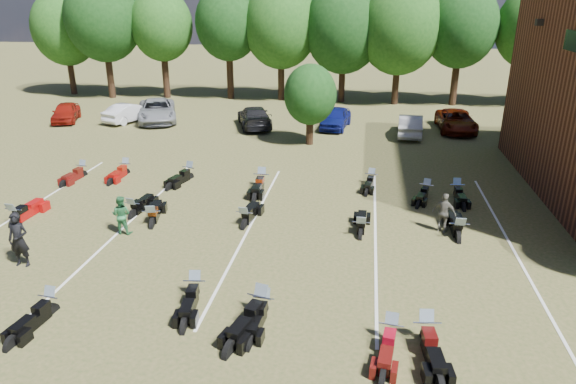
% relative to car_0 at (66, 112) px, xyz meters
% --- Properties ---
extents(ground, '(160.00, 160.00, 0.00)m').
position_rel_car_0_xyz_m(ground, '(20.39, -18.95, -0.68)').
color(ground, brown).
rests_on(ground, ground).
extents(car_0, '(2.86, 4.29, 1.36)m').
position_rel_car_0_xyz_m(car_0, '(0.00, 0.00, 0.00)').
color(car_0, maroon).
rests_on(car_0, ground).
extents(car_1, '(2.85, 4.36, 1.36)m').
position_rel_car_0_xyz_m(car_1, '(4.67, 0.63, 0.00)').
color(car_1, silver).
rests_on(car_1, ground).
extents(car_2, '(4.55, 6.25, 1.58)m').
position_rel_car_0_xyz_m(car_2, '(6.60, 1.09, 0.11)').
color(car_2, gray).
rests_on(car_2, ground).
extents(car_3, '(3.58, 5.41, 1.46)m').
position_rel_car_0_xyz_m(car_3, '(14.05, 0.38, 0.05)').
color(car_3, black).
rests_on(car_3, ground).
extents(car_4, '(2.24, 4.38, 1.43)m').
position_rel_car_0_xyz_m(car_4, '(19.72, 0.95, 0.04)').
color(car_4, navy).
rests_on(car_4, ground).
extents(car_5, '(1.75, 4.37, 1.41)m').
position_rel_car_0_xyz_m(car_5, '(24.70, -0.39, 0.03)').
color(car_5, '#AAAAA6').
rests_on(car_5, ground).
extents(car_6, '(2.40, 5.06, 1.39)m').
position_rel_car_0_xyz_m(car_6, '(27.89, 1.42, 0.02)').
color(car_6, '#531204').
rests_on(car_6, ground).
extents(car_7, '(3.57, 5.66, 1.53)m').
position_rel_car_0_xyz_m(car_7, '(32.10, 0.19, 0.09)').
color(car_7, '#38383D').
rests_on(car_7, ground).
extents(person_black, '(0.73, 0.50, 1.95)m').
position_rel_car_0_xyz_m(person_black, '(10.34, -20.21, 0.30)').
color(person_black, black).
rests_on(person_black, ground).
extents(person_green, '(0.76, 0.59, 1.55)m').
position_rel_car_0_xyz_m(person_green, '(12.60, -17.27, 0.10)').
color(person_green, '#27693B').
rests_on(person_green, ground).
extents(person_grey, '(1.01, 0.75, 1.60)m').
position_rel_car_0_xyz_m(person_grey, '(24.99, -15.24, 0.12)').
color(person_grey, '#615E53').
rests_on(person_grey, ground).
extents(motorcycle_1, '(0.91, 2.21, 1.20)m').
position_rel_car_0_xyz_m(motorcycle_1, '(12.95, -22.74, -0.68)').
color(motorcycle_1, black).
rests_on(motorcycle_1, ground).
extents(motorcycle_2, '(0.96, 2.28, 1.23)m').
position_rel_car_0_xyz_m(motorcycle_2, '(16.87, -21.28, -0.68)').
color(motorcycle_2, black).
rests_on(motorcycle_2, ground).
extents(motorcycle_3, '(0.79, 2.10, 1.15)m').
position_rel_car_0_xyz_m(motorcycle_3, '(19.13, -21.82, -0.68)').
color(motorcycle_3, black).
rests_on(motorcycle_3, ground).
extents(motorcycle_4, '(1.39, 2.59, 1.38)m').
position_rel_car_0_xyz_m(motorcycle_4, '(19.03, -21.94, -0.68)').
color(motorcycle_4, black).
rests_on(motorcycle_4, ground).
extents(motorcycle_5, '(1.02, 2.47, 1.34)m').
position_rel_car_0_xyz_m(motorcycle_5, '(23.66, -22.47, -0.68)').
color(motorcycle_5, black).
rests_on(motorcycle_5, ground).
extents(motorcycle_6, '(1.00, 2.26, 1.21)m').
position_rel_car_0_xyz_m(motorcycle_6, '(22.73, -22.61, -0.68)').
color(motorcycle_6, '#490D0A').
rests_on(motorcycle_6, ground).
extents(motorcycle_7, '(0.89, 2.48, 1.36)m').
position_rel_car_0_xyz_m(motorcycle_7, '(7.93, -17.21, -0.68)').
color(motorcycle_7, '#960B0A').
rests_on(motorcycle_7, ground).
extents(motorcycle_8, '(1.25, 2.47, 1.32)m').
position_rel_car_0_xyz_m(motorcycle_8, '(13.48, -16.49, -0.68)').
color(motorcycle_8, black).
rests_on(motorcycle_8, ground).
extents(motorcycle_9, '(0.94, 2.32, 1.26)m').
position_rel_car_0_xyz_m(motorcycle_9, '(12.32, -15.75, -0.68)').
color(motorcycle_9, black).
rests_on(motorcycle_9, ground).
extents(motorcycle_10, '(0.94, 2.35, 1.28)m').
position_rel_car_0_xyz_m(motorcycle_10, '(17.18, -16.01, -0.68)').
color(motorcycle_10, black).
rests_on(motorcycle_10, ground).
extents(motorcycle_12, '(0.77, 2.27, 1.26)m').
position_rel_car_0_xyz_m(motorcycle_12, '(21.81, -16.23, -0.68)').
color(motorcycle_12, black).
rests_on(motorcycle_12, ground).
extents(motorcycle_13, '(0.80, 2.45, 1.36)m').
position_rel_car_0_xyz_m(motorcycle_13, '(25.48, -15.93, -0.68)').
color(motorcycle_13, black).
rests_on(motorcycle_13, ground).
extents(motorcycle_14, '(0.91, 2.19, 1.19)m').
position_rel_car_0_xyz_m(motorcycle_14, '(7.55, -11.26, -0.68)').
color(motorcycle_14, '#500D0B').
rests_on(motorcycle_14, ground).
extents(motorcycle_15, '(0.80, 2.19, 1.21)m').
position_rel_car_0_xyz_m(motorcycle_15, '(9.59, -10.62, -0.68)').
color(motorcycle_15, maroon).
rests_on(motorcycle_15, ground).
extents(motorcycle_16, '(1.31, 2.38, 1.27)m').
position_rel_car_0_xyz_m(motorcycle_16, '(13.09, -10.82, -0.68)').
color(motorcycle_16, black).
rests_on(motorcycle_16, ground).
extents(motorcycle_17, '(0.83, 2.48, 1.37)m').
position_rel_car_0_xyz_m(motorcycle_17, '(16.96, -11.44, -0.68)').
color(motorcycle_17, black).
rests_on(motorcycle_17, ground).
extents(motorcycle_18, '(0.93, 2.11, 1.13)m').
position_rel_car_0_xyz_m(motorcycle_18, '(22.20, -10.26, -0.68)').
color(motorcycle_18, black).
rests_on(motorcycle_18, ground).
extents(motorcycle_19, '(0.80, 2.19, 1.20)m').
position_rel_car_0_xyz_m(motorcycle_19, '(26.10, -11.27, -0.68)').
color(motorcycle_19, black).
rests_on(motorcycle_19, ground).
extents(motorcycle_20, '(1.25, 2.15, 1.14)m').
position_rel_car_0_xyz_m(motorcycle_20, '(24.72, -11.42, -0.68)').
color(motorcycle_20, black).
rests_on(motorcycle_20, ground).
extents(tree_line, '(56.00, 6.00, 9.79)m').
position_rel_car_0_xyz_m(tree_line, '(19.39, 10.05, 5.63)').
color(tree_line, black).
rests_on(tree_line, ground).
extents(young_tree_midfield, '(3.20, 3.20, 4.70)m').
position_rel_car_0_xyz_m(young_tree_midfield, '(18.39, -3.45, 2.41)').
color(young_tree_midfield, black).
rests_on(young_tree_midfield, ground).
extents(parking_lines, '(20.10, 14.00, 0.01)m').
position_rel_car_0_xyz_m(parking_lines, '(17.39, -15.95, -0.67)').
color(parking_lines, silver).
rests_on(parking_lines, ground).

